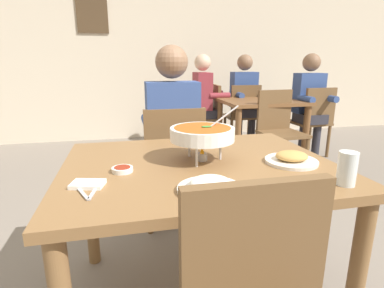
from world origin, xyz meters
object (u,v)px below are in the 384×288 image
object	(u,v)px
chair_bg_left	(313,118)
drink_glass	(347,170)
dining_table_far	(262,110)
diner_main	(172,127)
dining_table_main	(199,183)
appetizer_plate	(291,159)
chair_bg_corner	(278,126)
curry_bowl	(202,134)
sauce_dish	(122,169)
chair_diner_main	(173,160)
chair_bg_right	(243,112)
patron_bg_right	(245,95)
chair_bg_middle	(208,113)
patron_bg_middle	(205,96)
rice_plate	(210,186)
patron_bg_left	(310,99)

from	to	relation	value
chair_bg_left	drink_glass	bearing A→B (deg)	-122.20
dining_table_far	diner_main	bearing A→B (deg)	-134.08
dining_table_main	appetizer_plate	size ratio (longest dim) A/B	5.14
chair_bg_left	chair_bg_corner	world-z (taller)	same
diner_main	curry_bowl	world-z (taller)	diner_main
chair_bg_left	sauce_dish	bearing A→B (deg)	-138.05
dining_table_main	dining_table_far	distance (m)	2.61
chair_diner_main	dining_table_far	distance (m)	2.00
dining_table_far	chair_bg_right	distance (m)	0.52
patron_bg_right	chair_bg_right	bearing A→B (deg)	-120.73
dining_table_far	chair_bg_middle	world-z (taller)	chair_bg_middle
chair_diner_main	chair_bg_right	xyz separation A→B (m)	(1.33, 1.96, 0.00)
chair_bg_right	curry_bowl	bearing A→B (deg)	-115.89
patron_bg_middle	chair_bg_middle	bearing A→B (deg)	34.22
sauce_dish	chair_bg_middle	distance (m)	3.10
dining_table_far	chair_bg_right	size ratio (longest dim) A/B	1.11
rice_plate	patron_bg_right	bearing A→B (deg)	65.66
chair_diner_main	chair_bg_middle	world-z (taller)	same
chair_bg_corner	patron_bg_left	bearing A→B (deg)	32.49
chair_diner_main	appetizer_plate	bearing A→B (deg)	-64.42
chair_bg_left	dining_table_far	bearing A→B (deg)	168.96
rice_plate	patron_bg_left	xyz separation A→B (m)	(2.04, 2.48, -0.02)
drink_glass	patron_bg_right	size ratio (longest dim) A/B	0.10
chair_bg_middle	patron_bg_left	bearing A→B (deg)	-29.40
diner_main	dining_table_far	world-z (taller)	diner_main
dining_table_main	patron_bg_right	distance (m)	3.11
rice_plate	patron_bg_left	world-z (taller)	patron_bg_left
appetizer_plate	chair_bg_left	size ratio (longest dim) A/B	0.27
chair_bg_left	patron_bg_left	size ratio (longest dim) A/B	0.69
sauce_dish	chair_bg_corner	distance (m)	2.49
dining_table_main	patron_bg_left	distance (m)	2.93
patron_bg_right	chair_bg_corner	bearing A→B (deg)	-90.49
diner_main	appetizer_plate	size ratio (longest dim) A/B	5.46
appetizer_plate	patron_bg_middle	distance (m)	2.88
curry_bowl	dining_table_far	bearing A→B (deg)	58.40
dining_table_main	appetizer_plate	xyz separation A→B (m)	(0.42, -0.10, 0.12)
chair_bg_right	patron_bg_left	distance (m)	0.91
chair_bg_right	patron_bg_left	xyz separation A→B (m)	(0.66, -0.58, 0.24)
patron_bg_middle	patron_bg_left	bearing A→B (deg)	-26.65
chair_bg_right	chair_diner_main	bearing A→B (deg)	-124.26
diner_main	drink_glass	distance (m)	1.28
chair_diner_main	rice_plate	distance (m)	1.13
sauce_dish	patron_bg_left	xyz separation A→B (m)	(2.34, 2.20, -0.01)
dining_table_far	patron_bg_middle	size ratio (longest dim) A/B	0.76
curry_bowl	rice_plate	xyz separation A→B (m)	(-0.06, -0.35, -0.11)
chair_bg_corner	patron_bg_right	bearing A→B (deg)	89.51
dining_table_far	sauce_dish	bearing A→B (deg)	-127.15
dining_table_main	diner_main	world-z (taller)	diner_main
appetizer_plate	patron_bg_left	xyz separation A→B (m)	(1.58, 2.25, -0.02)
diner_main	patron_bg_right	world-z (taller)	same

